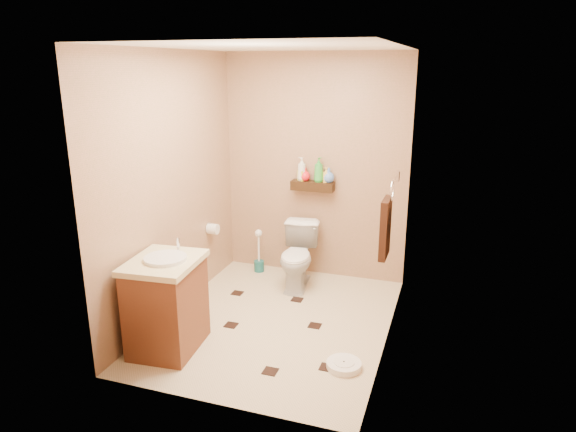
% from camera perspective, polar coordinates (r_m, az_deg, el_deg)
% --- Properties ---
extents(ground, '(2.50, 2.50, 0.00)m').
position_cam_1_polar(ground, '(4.80, -1.31, -11.67)').
color(ground, beige).
rests_on(ground, ground).
extents(wall_back, '(2.00, 0.04, 2.40)m').
position_cam_1_polar(wall_back, '(5.53, 3.00, 5.36)').
color(wall_back, tan).
rests_on(wall_back, ground).
extents(wall_front, '(2.00, 0.04, 2.40)m').
position_cam_1_polar(wall_front, '(3.27, -8.86, -2.78)').
color(wall_front, tan).
rests_on(wall_front, ground).
extents(wall_left, '(0.04, 2.50, 2.40)m').
position_cam_1_polar(wall_left, '(4.79, -12.76, 3.22)').
color(wall_left, tan).
rests_on(wall_left, ground).
extents(wall_right, '(0.04, 2.50, 2.40)m').
position_cam_1_polar(wall_right, '(4.15, 11.71, 1.23)').
color(wall_right, tan).
rests_on(wall_right, ground).
extents(ceiling, '(2.00, 2.50, 0.02)m').
position_cam_1_polar(ceiling, '(4.24, -1.53, 18.29)').
color(ceiling, white).
rests_on(ceiling, wall_back).
extents(wall_shelf, '(0.46, 0.14, 0.10)m').
position_cam_1_polar(wall_shelf, '(5.49, 2.75, 3.36)').
color(wall_shelf, '#321E0D').
rests_on(wall_shelf, wall_back).
extents(floor_accents, '(1.32, 1.37, 0.01)m').
position_cam_1_polar(floor_accents, '(4.71, -1.12, -12.23)').
color(floor_accents, black).
rests_on(floor_accents, ground).
extents(toilet, '(0.45, 0.69, 0.66)m').
position_cam_1_polar(toilet, '(5.40, 1.11, -4.52)').
color(toilet, white).
rests_on(toilet, ground).
extents(vanity, '(0.58, 0.68, 0.90)m').
position_cam_1_polar(vanity, '(4.35, -13.33, -9.39)').
color(vanity, brown).
rests_on(vanity, ground).
extents(bathroom_scale, '(0.32, 0.32, 0.06)m').
position_cam_1_polar(bathroom_scale, '(4.17, 6.22, -16.12)').
color(bathroom_scale, white).
rests_on(bathroom_scale, ground).
extents(toilet_brush, '(0.11, 0.11, 0.50)m').
position_cam_1_polar(toilet_brush, '(5.83, -3.25, -4.54)').
color(toilet_brush, '#196164').
rests_on(toilet_brush, ground).
extents(towel_ring, '(0.12, 0.30, 0.76)m').
position_cam_1_polar(towel_ring, '(4.46, 10.82, -1.03)').
color(towel_ring, silver).
rests_on(towel_ring, wall_right).
extents(toilet_paper, '(0.12, 0.11, 0.12)m').
position_cam_1_polar(toilet_paper, '(5.47, -8.35, -1.42)').
color(toilet_paper, white).
rests_on(toilet_paper, wall_left).
extents(bottle_a, '(0.12, 0.12, 0.25)m').
position_cam_1_polar(bottle_a, '(5.49, 1.55, 5.25)').
color(bottle_a, silver).
rests_on(bottle_a, wall_shelf).
extents(bottle_b, '(0.10, 0.10, 0.17)m').
position_cam_1_polar(bottle_b, '(5.50, 1.57, 4.80)').
color(bottle_b, yellow).
rests_on(bottle_b, wall_shelf).
extents(bottle_c, '(0.16, 0.16, 0.14)m').
position_cam_1_polar(bottle_c, '(5.49, 1.91, 4.67)').
color(bottle_c, red).
rests_on(bottle_c, wall_shelf).
extents(bottle_d, '(0.13, 0.13, 0.26)m').
position_cam_1_polar(bottle_d, '(5.44, 3.43, 5.16)').
color(bottle_d, green).
rests_on(bottle_d, wall_shelf).
extents(bottle_e, '(0.10, 0.10, 0.16)m').
position_cam_1_polar(bottle_e, '(5.43, 4.28, 4.58)').
color(bottle_e, '#F9C853').
rests_on(bottle_e, wall_shelf).
extents(bottle_f, '(0.16, 0.16, 0.16)m').
position_cam_1_polar(bottle_f, '(5.42, 4.54, 4.54)').
color(bottle_f, '#5582D5').
rests_on(bottle_f, wall_shelf).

